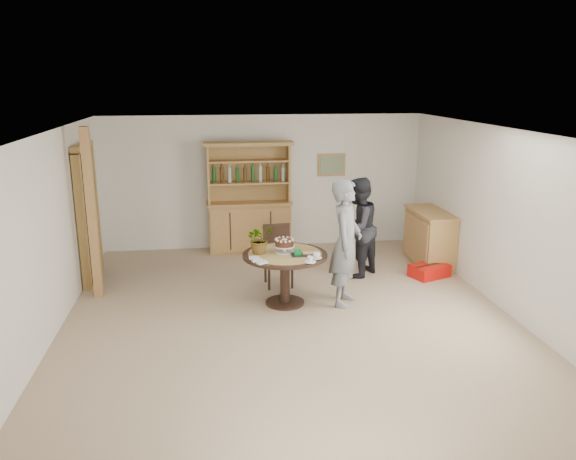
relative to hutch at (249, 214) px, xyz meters
The scene contains 17 objects.
ground 3.33m from the hutch, 84.71° to the right, with size 7.00×7.00×0.00m, color tan.
room_shell 3.41m from the hutch, 84.65° to the right, with size 6.04×7.04×2.52m.
doorway 2.94m from the hutch, 154.78° to the right, with size 0.13×1.10×2.18m.
pine_post 3.20m from the hutch, 139.62° to the right, with size 0.12×0.12×2.50m, color tan.
hutch is the anchor object (origin of this frame).
sideboard 3.29m from the hutch, 22.21° to the right, with size 0.54×1.26×0.94m.
dining_table 2.72m from the hutch, 83.51° to the right, with size 1.20×1.20×0.76m.
dining_chair 1.90m from the hutch, 80.81° to the right, with size 0.44×0.44×0.95m.
birthday_cake 2.68m from the hutch, 83.39° to the right, with size 0.30×0.30×0.20m.
flower_vase 2.67m from the hutch, 90.93° to the right, with size 0.38×0.33×0.42m, color #3F7233.
gift_tray 2.87m from the hutch, 79.54° to the right, with size 0.30×0.20×0.08m.
coffee_cup_a 3.07m from the hutch, 76.65° to the right, with size 0.15×0.15×0.09m.
coffee_cup_b 3.21m from the hutch, 79.44° to the right, with size 0.15×0.15×0.08m.
napkins 3.02m from the hutch, 91.95° to the right, with size 0.24×0.33×0.03m.
teen_boy 3.04m from the hutch, 67.55° to the right, with size 0.66×0.43×1.81m, color slate.
adult_person 2.33m from the hutch, 45.62° to the right, with size 0.79×0.62×1.63m, color black.
red_suitcase 3.43m from the hutch, 34.07° to the right, with size 0.71×0.59×0.21m.
Camera 1 is at (-0.99, -6.93, 3.13)m, focal length 35.00 mm.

